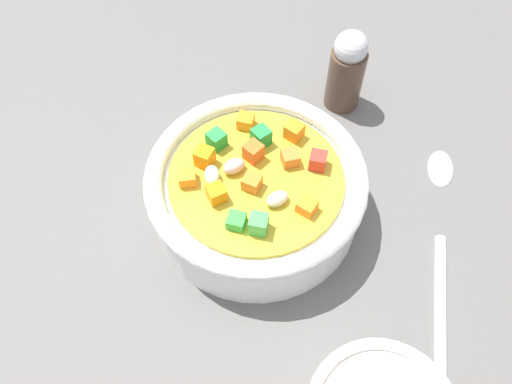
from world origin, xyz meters
TOP-DOWN VIEW (x-y plane):
  - ground_plane at (0.00, 0.00)cm, footprint 140.00×140.00cm
  - soup_bowl_main at (0.00, 0.01)cm, footprint 16.73×16.73cm
  - spoon at (1.80, -14.68)cm, footprint 21.81×4.20cm
  - pepper_shaker at (13.86, -3.81)cm, footprint 3.24×3.24cm

SIDE VIEW (x-z plane):
  - ground_plane at x=0.00cm, z-range -2.00..0.00cm
  - spoon at x=1.80cm, z-range -0.03..0.94cm
  - soup_bowl_main at x=0.00cm, z-range -0.16..5.83cm
  - pepper_shaker at x=13.86cm, z-range -0.04..7.95cm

